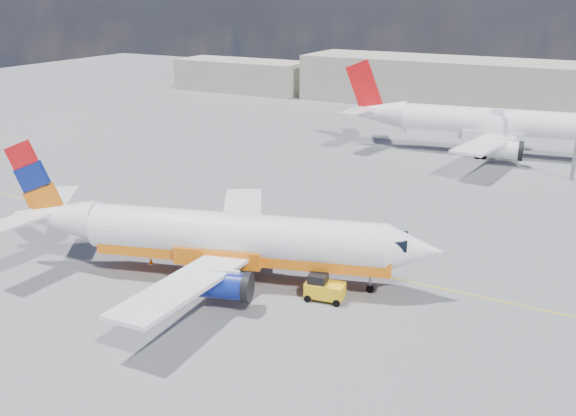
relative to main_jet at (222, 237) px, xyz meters
The scene contains 8 objects.
ground 4.35m from the main_jet, 105.76° to the left, with size 240.00×240.00×0.00m, color slate.
taxi_line 6.72m from the main_jet, 97.86° to the left, with size 70.00×0.15×0.01m, color yellow.
terminal_main 77.99m from the main_jet, 86.92° to the left, with size 70.00×14.00×8.00m, color #ACA694.
terminal_annex 87.77m from the main_jet, 121.46° to the left, with size 26.00×10.00×6.00m, color #ACA694.
main_jet is the anchor object (origin of this frame).
second_jet 46.45m from the main_jet, 78.77° to the left, with size 36.44×28.45×11.02m.
gse_tug 7.99m from the main_jet, ahead, with size 2.73×1.95×1.81m.
traffic_cone 6.84m from the main_jet, behind, with size 0.38×0.38×0.53m.
Camera 1 is at (24.57, -37.05, 19.58)m, focal length 40.00 mm.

